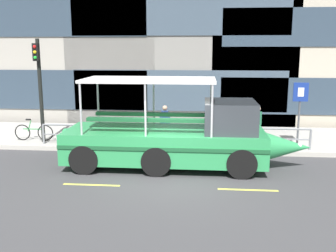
{
  "coord_description": "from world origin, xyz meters",
  "views": [
    {
      "loc": [
        1.01,
        -12.05,
        4.19
      ],
      "look_at": [
        -0.29,
        2.2,
        1.3
      ],
      "focal_mm": 41.54,
      "sensor_mm": 36.0,
      "label": 1
    }
  ],
  "objects_px": {
    "traffic_light_pole": "(39,81)",
    "duck_tour_boat": "(179,138)",
    "pedestrian_near_bow": "(258,121)",
    "leaned_bicycle": "(34,132)",
    "pedestrian_mid_left": "(165,120)",
    "parking_sign": "(300,103)"
  },
  "relations": [
    {
      "from": "traffic_light_pole",
      "to": "leaned_bicycle",
      "type": "relative_size",
      "value": 2.51
    },
    {
      "from": "duck_tour_boat",
      "to": "pedestrian_near_bow",
      "type": "bearing_deg",
      "value": 43.16
    },
    {
      "from": "duck_tour_boat",
      "to": "pedestrian_mid_left",
      "type": "distance_m",
      "value": 3.16
    },
    {
      "from": "duck_tour_boat",
      "to": "pedestrian_mid_left",
      "type": "xyz_separation_m",
      "value": [
        -0.79,
        3.06,
        0.1
      ]
    },
    {
      "from": "parking_sign",
      "to": "traffic_light_pole",
      "type": "bearing_deg",
      "value": -178.87
    },
    {
      "from": "traffic_light_pole",
      "to": "duck_tour_boat",
      "type": "relative_size",
      "value": 0.5
    },
    {
      "from": "leaned_bicycle",
      "to": "pedestrian_mid_left",
      "type": "height_order",
      "value": "pedestrian_mid_left"
    },
    {
      "from": "parking_sign",
      "to": "leaned_bicycle",
      "type": "height_order",
      "value": "parking_sign"
    },
    {
      "from": "pedestrian_near_bow",
      "to": "pedestrian_mid_left",
      "type": "relative_size",
      "value": 1.03
    },
    {
      "from": "pedestrian_mid_left",
      "to": "leaned_bicycle",
      "type": "bearing_deg",
      "value": -176.12
    },
    {
      "from": "leaned_bicycle",
      "to": "parking_sign",
      "type": "bearing_deg",
      "value": -0.1
    },
    {
      "from": "duck_tour_boat",
      "to": "pedestrian_near_bow",
      "type": "xyz_separation_m",
      "value": [
        3.14,
        2.94,
        0.13
      ]
    },
    {
      "from": "traffic_light_pole",
      "to": "pedestrian_mid_left",
      "type": "distance_m",
      "value": 5.55
    },
    {
      "from": "parking_sign",
      "to": "duck_tour_boat",
      "type": "bearing_deg",
      "value": -150.89
    },
    {
      "from": "leaned_bicycle",
      "to": "pedestrian_near_bow",
      "type": "height_order",
      "value": "pedestrian_near_bow"
    },
    {
      "from": "pedestrian_near_bow",
      "to": "traffic_light_pole",
      "type": "bearing_deg",
      "value": -176.83
    },
    {
      "from": "pedestrian_near_bow",
      "to": "pedestrian_mid_left",
      "type": "height_order",
      "value": "pedestrian_near_bow"
    },
    {
      "from": "traffic_light_pole",
      "to": "pedestrian_near_bow",
      "type": "bearing_deg",
      "value": 3.17
    },
    {
      "from": "parking_sign",
      "to": "pedestrian_near_bow",
      "type": "relative_size",
      "value": 1.62
    },
    {
      "from": "traffic_light_pole",
      "to": "duck_tour_boat",
      "type": "bearing_deg",
      "value": -21.93
    },
    {
      "from": "leaned_bicycle",
      "to": "pedestrian_near_bow",
      "type": "relative_size",
      "value": 1.07
    },
    {
      "from": "traffic_light_pole",
      "to": "pedestrian_near_bow",
      "type": "distance_m",
      "value": 9.34
    }
  ]
}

